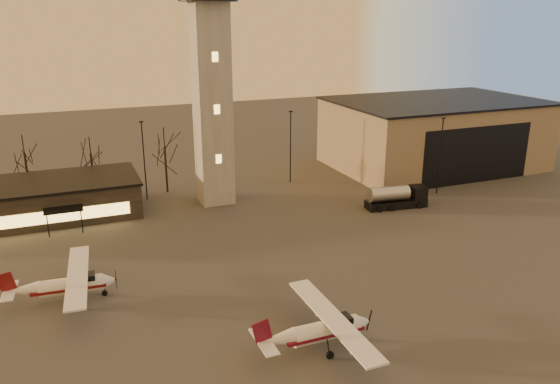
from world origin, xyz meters
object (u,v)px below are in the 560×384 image
control_tower (211,70)px  terminal (25,201)px  hangar (433,133)px  cessna_front (327,333)px  fuel_truck (396,199)px  cessna_rear (74,288)px

control_tower → terminal: size_ratio=1.28×
hangar → terminal: bearing=-178.0°
cessna_front → fuel_truck: 31.58m
cessna_front → fuel_truck: (21.23, 23.38, -0.02)m
terminal → cessna_front: bearing=-60.3°
control_tower → cessna_rear: bearing=-131.3°
control_tower → hangar: 37.90m
terminal → cessna_front: terminal is taller
cessna_rear → hangar: bearing=28.6°
control_tower → hangar: bearing=6.3°
cessna_rear → fuel_truck: (37.57, 9.50, -0.02)m
cessna_front → control_tower: bearing=87.6°
hangar → cessna_front: size_ratio=2.57×
hangar → terminal: 58.11m
hangar → cessna_rear: (-53.75, -24.15, -4.03)m
hangar → terminal: size_ratio=1.20×
cessna_front → cessna_rear: 21.44m
control_tower → cessna_rear: (-17.75, -20.17, -15.20)m
control_tower → cessna_front: control_tower is taller
hangar → terminal: (-57.99, -2.00, -3.00)m
cessna_front → terminal: bearing=119.7°
control_tower → cessna_front: 37.31m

